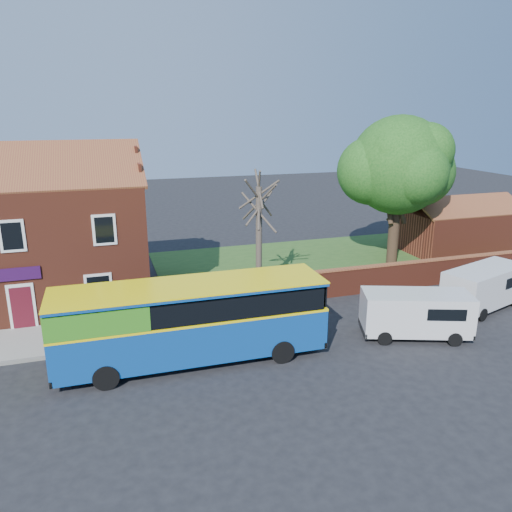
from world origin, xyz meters
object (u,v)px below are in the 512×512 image
object	(u,v)px
van_far	(485,286)
van_near	(416,313)
bus	(183,319)
large_tree	(398,168)

from	to	relation	value
van_far	van_near	bearing A→B (deg)	-178.78
bus	van_far	bearing A→B (deg)	4.33
bus	large_tree	size ratio (longest dim) A/B	1.12
van_near	van_far	world-z (taller)	van_far
bus	van_far	size ratio (longest dim) A/B	2.05
van_far	bus	bearing A→B (deg)	165.80
van_near	large_tree	distance (m)	12.90
bus	van_near	bearing A→B (deg)	-4.09
large_tree	van_near	bearing A→B (deg)	-117.14
large_tree	van_far	bearing A→B (deg)	-89.17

